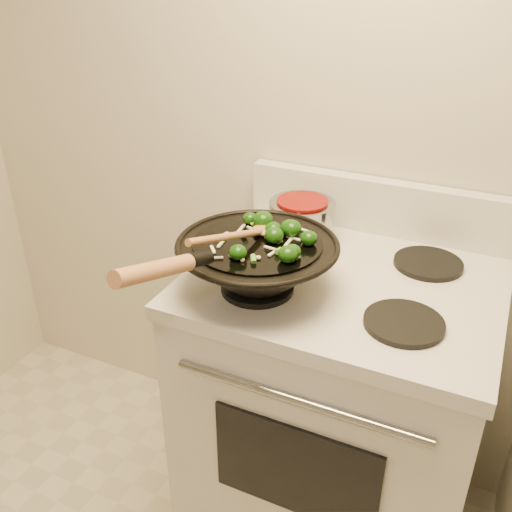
% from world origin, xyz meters
% --- Properties ---
extents(stove, '(0.78, 0.67, 1.08)m').
position_xyz_m(stove, '(-0.22, 1.17, 0.47)').
color(stove, silver).
rests_on(stove, ground).
extents(wok, '(0.39, 0.65, 0.26)m').
position_xyz_m(wok, '(-0.40, 1.02, 1.00)').
color(wok, black).
rests_on(wok, stove).
extents(stirfry, '(0.23, 0.24, 0.04)m').
position_xyz_m(stirfry, '(-0.36, 1.05, 1.07)').
color(stirfry, '#123B09').
rests_on(stirfry, wok).
extents(wooden_spoon, '(0.10, 0.30, 0.10)m').
position_xyz_m(wooden_spoon, '(-0.42, 0.99, 1.08)').
color(wooden_spoon, '#AA6E42').
rests_on(wooden_spoon, wok).
extents(saucepan, '(0.19, 0.30, 0.11)m').
position_xyz_m(saucepan, '(-0.40, 1.32, 0.99)').
color(saucepan, gray).
rests_on(saucepan, stove).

